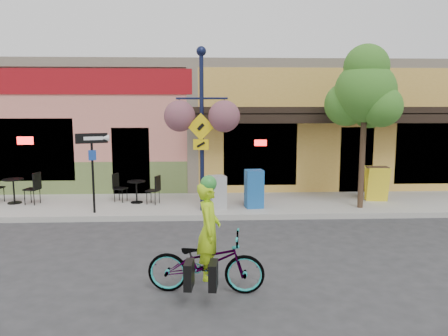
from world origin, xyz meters
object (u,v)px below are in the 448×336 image
at_px(newspaper_box_blue, 254,189).
at_px(bicycle, 206,263).
at_px(lamp_post, 202,130).
at_px(street_tree, 364,127).
at_px(newspaper_box_grey, 217,192).
at_px(cyclist_rider, 209,245).
at_px(one_way_sign, 93,173).
at_px(building, 219,124).

bearing_deg(newspaper_box_blue, bicycle, -112.29).
distance_m(lamp_post, street_tree, 4.46).
relative_size(newspaper_box_blue, newspaper_box_grey, 1.14).
distance_m(cyclist_rider, one_way_sign, 5.70).
xyz_separation_m(building, one_way_sign, (-3.59, -6.61, -1.03)).
bearing_deg(lamp_post, one_way_sign, -165.30).
xyz_separation_m(building, bicycle, (-0.61, -11.42, -1.75)).
bearing_deg(cyclist_rider, newspaper_box_blue, -7.81).
bearing_deg(bicycle, cyclist_rider, -83.60).
distance_m(bicycle, one_way_sign, 5.71).
relative_size(cyclist_rider, street_tree, 0.34).
bearing_deg(building, newspaper_box_blue, -82.94).
height_order(building, lamp_post, lamp_post).
xyz_separation_m(building, lamp_post, (-0.69, -6.48, 0.10)).
bearing_deg(one_way_sign, street_tree, -17.64).
xyz_separation_m(one_way_sign, newspaper_box_blue, (4.36, 0.42, -0.54)).
bearing_deg(street_tree, building, 120.73).
relative_size(building, cyclist_rider, 11.59).
distance_m(building, newspaper_box_grey, 6.53).
relative_size(one_way_sign, newspaper_box_blue, 2.00).
bearing_deg(one_way_sign, bicycle, -78.01).
xyz_separation_m(bicycle, newspaper_box_grey, (0.33, 5.10, 0.12)).
bearing_deg(building, cyclist_rider, -92.80).
xyz_separation_m(bicycle, newspaper_box_blue, (1.37, 5.23, 0.19)).
bearing_deg(one_way_sign, lamp_post, -17.17).
xyz_separation_m(lamp_post, one_way_sign, (-2.90, -0.13, -1.13)).
height_order(bicycle, cyclist_rider, cyclist_rider).
xyz_separation_m(cyclist_rider, newspaper_box_blue, (1.32, 5.23, -0.10)).
bearing_deg(newspaper_box_grey, cyclist_rider, -112.73).
xyz_separation_m(one_way_sign, newspaper_box_grey, (3.31, 0.29, -0.60)).
distance_m(cyclist_rider, lamp_post, 5.19).
bearing_deg(newspaper_box_grey, newspaper_box_blue, -12.41).
bearing_deg(bicycle, street_tree, -34.29).
bearing_deg(newspaper_box_blue, street_tree, -10.38).
distance_m(bicycle, lamp_post, 5.28).
bearing_deg(lamp_post, cyclist_rider, -76.42).
relative_size(building, newspaper_box_grey, 19.44).
bearing_deg(lamp_post, building, 96.00).
bearing_deg(cyclist_rider, lamp_post, 7.91).
xyz_separation_m(building, cyclist_rider, (-0.56, -11.42, -1.46)).
bearing_deg(lamp_post, bicycle, -77.00).
bearing_deg(street_tree, bicycle, -130.69).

